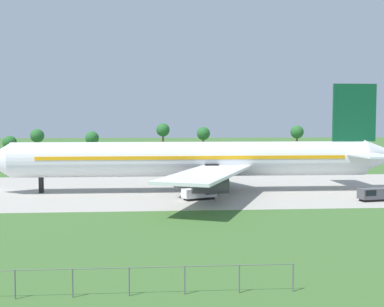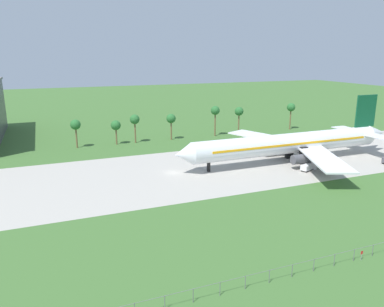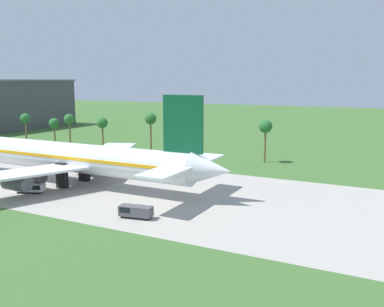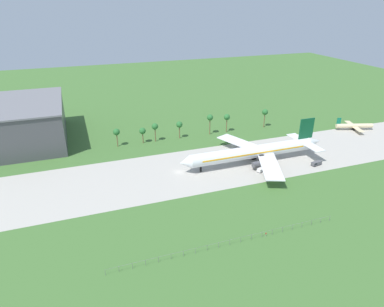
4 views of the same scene
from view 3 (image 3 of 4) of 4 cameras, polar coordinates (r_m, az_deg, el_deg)
The scene contains 5 objects.
jet_airliner at distance 95.70m, azimuth -16.26°, elevation -0.48°, with size 76.39×57.10×19.54m.
baggage_tug at distance 91.03m, azimuth -20.63°, elevation -4.32°, with size 5.92×3.96×1.83m.
fuel_truck at distance 70.72m, azimuth -7.65°, elevation -7.65°, with size 5.71×2.91×2.03m.
terminal_building at distance 217.60m, azimuth -24.25°, elevation 6.03°, with size 36.72×61.20×22.45m.
palm_tree_row at distance 140.78m, azimuth -10.35°, elevation 4.12°, with size 94.52×3.60×12.26m.
Camera 3 is at (103.27, -71.25, 22.17)m, focal length 40.00 mm.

